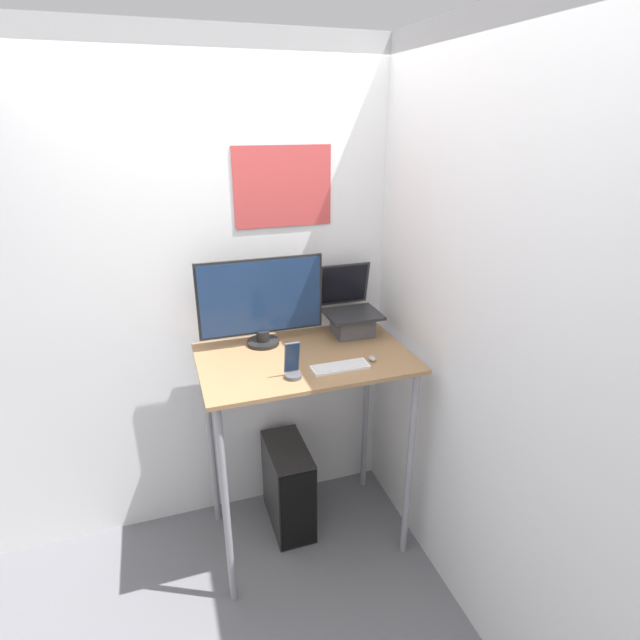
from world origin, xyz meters
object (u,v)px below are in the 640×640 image
(monitor, at_px, (261,303))
(cell_phone, at_px, (293,367))
(mouse, at_px, (372,359))
(keyboard, at_px, (340,367))
(laptop, at_px, (351,317))
(computer_tower, at_px, (288,486))

(monitor, bearing_deg, cell_phone, -82.72)
(monitor, distance_m, cell_phone, 0.43)
(monitor, xyz_separation_m, mouse, (0.45, -0.35, -0.21))
(keyboard, xyz_separation_m, mouse, (0.17, 0.03, 0.00))
(laptop, relative_size, cell_phone, 2.08)
(monitor, bearing_deg, mouse, -37.96)
(keyboard, relative_size, mouse, 5.34)
(keyboard, bearing_deg, mouse, 8.90)
(mouse, bearing_deg, computer_tower, 143.18)
(laptop, height_order, mouse, laptop)
(cell_phone, bearing_deg, computer_tower, 82.49)
(keyboard, relative_size, cell_phone, 1.57)
(keyboard, relative_size, computer_tower, 0.52)
(laptop, distance_m, computer_tower, 1.05)
(monitor, xyz_separation_m, computer_tower, (0.09, -0.08, -1.10))
(monitor, xyz_separation_m, keyboard, (0.28, -0.38, -0.22))
(keyboard, xyz_separation_m, cell_phone, (-0.23, -0.01, 0.04))
(laptop, relative_size, keyboard, 1.33)
(monitor, height_order, computer_tower, monitor)
(cell_phone, bearing_deg, keyboard, 2.20)
(laptop, xyz_separation_m, computer_tower, (-0.39, -0.07, -0.97))
(computer_tower, bearing_deg, cell_phone, -97.51)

